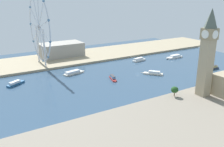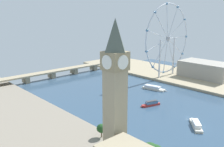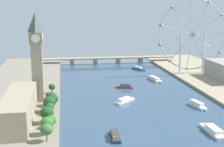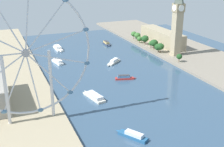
{
  "view_description": "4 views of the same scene",
  "coord_description": "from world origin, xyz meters",
  "views": [
    {
      "loc": [
        -244.11,
        188.26,
        98.47
      ],
      "look_at": [
        -14.14,
        47.86,
        12.38
      ],
      "focal_mm": 39.49,
      "sensor_mm": 36.0,
      "label": 1
    },
    {
      "loc": [
        -189.68,
        -107.2,
        89.75
      ],
      "look_at": [
        1.71,
        100.82,
        21.57
      ],
      "focal_mm": 40.0,
      "sensor_mm": 36.0,
      "label": 2
    },
    {
      "loc": [
        -72.3,
        -315.87,
        92.99
      ],
      "look_at": [
        -10.27,
        82.3,
        8.7
      ],
      "focal_mm": 51.64,
      "sensor_mm": 36.0,
      "label": 3
    },
    {
      "loc": [
        122.02,
        306.88,
        115.58
      ],
      "look_at": [
        19.8,
        57.53,
        15.9
      ],
      "focal_mm": 47.85,
      "sensor_mm": 36.0,
      "label": 4
    }
  ],
  "objects": [
    {
      "name": "ground_plane",
      "position": [
        0.0,
        0.0,
        0.0
      ],
      "size": [
        412.76,
        412.76,
        0.0
      ],
      "primitive_type": "plane",
      "color": "#334C66"
    },
    {
      "name": "riverbank_left",
      "position": [
        -121.38,
        0.0,
        1.5
      ],
      "size": [
        90.0,
        520.0,
        3.0
      ],
      "primitive_type": "cube",
      "color": "gray",
      "rests_on": "ground_plane"
    },
    {
      "name": "clock_tower",
      "position": [
        -96.22,
        -8.16,
        46.95
      ],
      "size": [
        12.85,
        12.85,
        84.56
      ],
      "color": "tan",
      "rests_on": "riverbank_left"
    },
    {
      "name": "parliament_block",
      "position": [
        -108.15,
        -61.46,
        13.67
      ],
      "size": [
        22.0,
        90.59,
        21.34
      ],
      "primitive_type": "cube",
      "color": "tan",
      "rests_on": "riverbank_left"
    },
    {
      "name": "tree_row_embankment",
      "position": [
        -84.17,
        -55.2,
        11.1
      ],
      "size": [
        13.97,
        132.98,
        13.79
      ],
      "color": "#513823",
      "rests_on": "riverbank_left"
    },
    {
      "name": "ferris_wheel",
      "position": [
        101.66,
        95.34,
        54.91
      ],
      "size": [
        97.35,
        3.2,
        101.06
      ],
      "color": "silver",
      "rests_on": "riverbank_right"
    },
    {
      "name": "tour_boat_0",
      "position": [
        -2.01,
        39.28,
        2.04
      ],
      "size": [
        22.9,
        9.81,
        4.92
      ],
      "rotation": [
        0.0,
        0.0,
        2.86
      ],
      "color": "#B22D28",
      "rests_on": "ground_plane"
    },
    {
      "name": "tour_boat_1",
      "position": [
        39.72,
        144.31,
        1.96
      ],
      "size": [
        17.09,
        23.96,
        4.78
      ],
      "rotation": [
        0.0,
        0.0,
        5.27
      ],
      "color": "#235684",
      "rests_on": "ground_plane"
    },
    {
      "name": "tour_boat_2",
      "position": [
        37.21,
        -103.5,
        2.06
      ],
      "size": [
        8.72,
        35.1,
        5.05
      ],
      "rotation": [
        0.0,
        0.0,
        1.59
      ],
      "color": "white",
      "rests_on": "ground_plane"
    },
    {
      "name": "tour_boat_3",
      "position": [
        -12.6,
        -15.71,
        1.96
      ],
      "size": [
        24.39,
        22.13,
        4.86
      ],
      "rotation": [
        0.0,
        0.0,
        0.72
      ],
      "color": "beige",
      "rests_on": "ground_plane"
    },
    {
      "name": "tour_boat_4",
      "position": [
        51.71,
        -41.89,
        2.28
      ],
      "size": [
        10.24,
        27.89,
        5.31
      ],
      "rotation": [
        0.0,
        0.0,
        4.89
      ],
      "color": "white",
      "rests_on": "ground_plane"
    },
    {
      "name": "tour_boat_5",
      "position": [
        43.21,
        71.77,
        2.01
      ],
      "size": [
        13.56,
        32.65,
        4.68
      ],
      "rotation": [
        0.0,
        0.0,
        4.93
      ],
      "color": "beige",
      "rests_on": "ground_plane"
    },
    {
      "name": "tour_boat_6",
      "position": [
        -36.62,
        -101.52,
        2.18
      ],
      "size": [
        6.76,
        25.0,
        5.21
      ],
      "rotation": [
        0.0,
        0.0,
        1.53
      ],
      "color": "#2D384C",
      "rests_on": "ground_plane"
    }
  ]
}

